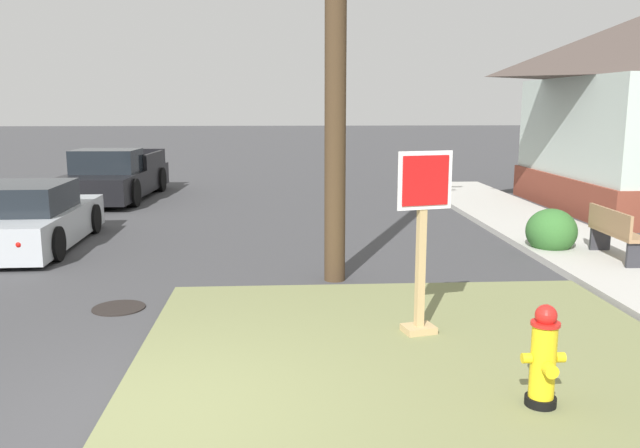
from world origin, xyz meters
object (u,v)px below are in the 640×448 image
Objects in this scene: fire_hydrant at (543,359)px; stop_sign at (422,250)px; parked_sedan_silver at (28,219)px; pickup_truck_black at (115,178)px; street_bench at (615,232)px; manhole_cover at (119,308)px.

fire_hydrant is 0.44× the size of stop_sign.
parked_sedan_silver is 6.45m from pickup_truck_black.
street_bench is at bearing -39.09° from pickup_truck_black.
pickup_truck_black is at bearing 104.05° from manhole_cover.
stop_sign reaches higher than street_bench.
manhole_cover is at bearing -56.26° from parked_sedan_silver.
pickup_truck_black is at bearing 140.91° from street_bench.
manhole_cover is at bearing 159.99° from stop_sign.
stop_sign is at bearing -39.68° from parked_sedan_silver.
fire_hydrant is at bearing -62.65° from pickup_truck_black.
parked_sedan_silver is 0.78× the size of pickup_truck_black.
street_bench is at bearing 39.13° from stop_sign.
pickup_truck_black reaches higher than street_bench.
pickup_truck_black reaches higher than manhole_cover.
stop_sign reaches higher than parked_sedan_silver.
street_bench is (10.46, -8.50, -0.03)m from pickup_truck_black.
manhole_cover is at bearing -166.27° from street_bench.
pickup_truck_black is (-6.40, 11.80, -0.46)m from stop_sign.
pickup_truck_black is at bearing 89.63° from parked_sedan_silver.
parked_sedan_silver is (-6.44, 5.35, -0.53)m from stop_sign.
street_bench reaches higher than manhole_cover.
street_bench is at bearing 57.00° from fire_hydrant.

